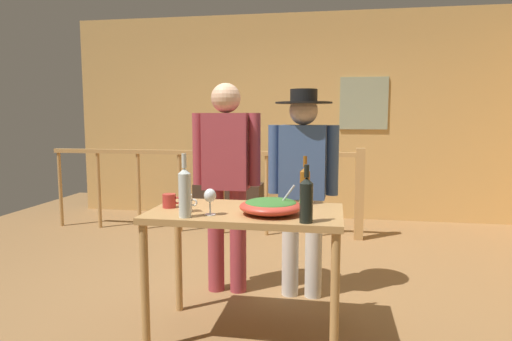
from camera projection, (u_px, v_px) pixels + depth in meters
name	position (u px, v px, depth m)	size (l,w,h in m)	color
ground_plane	(258.00, 288.00, 3.69)	(8.01, 8.01, 0.00)	olive
back_wall	(292.00, 117.00, 6.21)	(6.16, 0.10, 2.76)	tan
framed_picture	(364.00, 103.00, 5.97)	(0.62, 0.03, 0.68)	gray
stair_railing	(242.00, 179.00, 5.31)	(3.79, 0.10, 1.04)	#B2844C
tv_console	(229.00, 201.00, 6.15)	(0.90, 0.40, 0.49)	#38281E
flat_screen_tv	(228.00, 167.00, 6.06)	(0.48, 0.12, 0.39)	black
serving_table	(246.00, 226.00, 2.81)	(1.18, 0.66, 0.82)	#B2844C
salad_bowl	(271.00, 206.00, 2.69)	(0.37, 0.37, 0.19)	#CC3D2D
wine_glass	(210.00, 197.00, 2.65)	(0.07, 0.07, 0.16)	silver
wine_bottle_amber	(305.00, 185.00, 2.97)	(0.07, 0.07, 0.32)	brown
wine_bottle_clear	(185.00, 192.00, 2.59)	(0.07, 0.07, 0.37)	silver
wine_bottle_dark	(306.00, 199.00, 2.46)	(0.07, 0.07, 0.32)	black
mug_red	(170.00, 201.00, 2.88)	(0.12, 0.08, 0.09)	#B7332D
mug_white	(186.00, 203.00, 2.75)	(0.11, 0.07, 0.11)	white
person_standing_left	(226.00, 171.00, 3.53)	(0.54, 0.23, 1.65)	#9E3842
person_standing_right	(303.00, 177.00, 3.43)	(0.53, 0.42, 1.59)	beige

